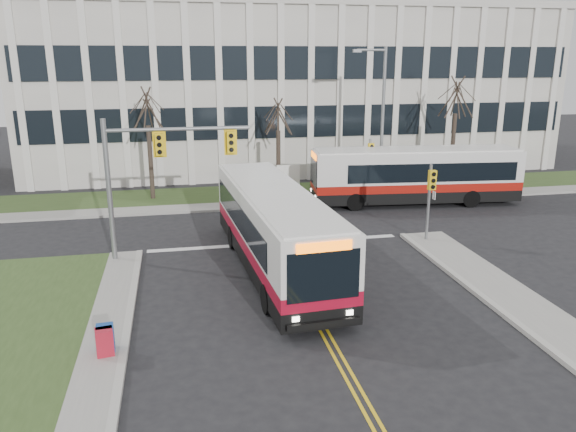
# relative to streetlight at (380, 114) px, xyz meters

# --- Properties ---
(ground) EXTENTS (120.00, 120.00, 0.00)m
(ground) POSITION_rel_streetlight_xyz_m (-8.03, -16.20, -5.19)
(ground) COLOR black
(ground) RESTS_ON ground
(sidewalk_cross) EXTENTS (44.00, 1.60, 0.14)m
(sidewalk_cross) POSITION_rel_streetlight_xyz_m (-3.03, -1.00, -5.12)
(sidewalk_cross) COLOR #9E9B93
(sidewalk_cross) RESTS_ON ground
(building_lawn) EXTENTS (44.00, 5.00, 0.12)m
(building_lawn) POSITION_rel_streetlight_xyz_m (-3.03, 1.80, -5.13)
(building_lawn) COLOR #33491F
(building_lawn) RESTS_ON ground
(office_building) EXTENTS (40.00, 16.00, 12.00)m
(office_building) POSITION_rel_streetlight_xyz_m (-3.03, 13.80, 0.81)
(office_building) COLOR beige
(office_building) RESTS_ON ground
(mast_arm_signal) EXTENTS (6.11, 0.38, 6.20)m
(mast_arm_signal) POSITION_rel_streetlight_xyz_m (-13.65, -9.04, -0.94)
(mast_arm_signal) COLOR slate
(mast_arm_signal) RESTS_ON ground
(signal_pole_near) EXTENTS (0.34, 0.39, 3.80)m
(signal_pole_near) POSITION_rel_streetlight_xyz_m (-0.83, -9.30, -2.69)
(signal_pole_near) COLOR slate
(signal_pole_near) RESTS_ON ground
(signal_pole_far) EXTENTS (0.34, 0.39, 3.80)m
(signal_pole_far) POSITION_rel_streetlight_xyz_m (-0.83, -0.80, -2.69)
(signal_pole_far) COLOR slate
(signal_pole_far) RESTS_ON ground
(streetlight) EXTENTS (2.15, 0.25, 9.20)m
(streetlight) POSITION_rel_streetlight_xyz_m (0.00, 0.00, 0.00)
(streetlight) COLOR slate
(streetlight) RESTS_ON ground
(directory_sign) EXTENTS (1.50, 0.12, 2.00)m
(directory_sign) POSITION_rel_streetlight_xyz_m (-5.53, 1.30, -4.02)
(directory_sign) COLOR slate
(directory_sign) RESTS_ON ground
(tree_left) EXTENTS (1.80, 1.80, 7.70)m
(tree_left) POSITION_rel_streetlight_xyz_m (-14.03, 1.80, 0.32)
(tree_left) COLOR #42352B
(tree_left) RESTS_ON ground
(tree_mid) EXTENTS (1.80, 1.80, 6.82)m
(tree_mid) POSITION_rel_streetlight_xyz_m (-6.03, 2.00, -0.31)
(tree_mid) COLOR #42352B
(tree_mid) RESTS_ON ground
(tree_right) EXTENTS (1.80, 1.80, 8.25)m
(tree_right) POSITION_rel_streetlight_xyz_m (5.97, 1.80, 0.71)
(tree_right) COLOR #42352B
(tree_right) RESTS_ON ground
(bus_main) EXTENTS (3.57, 12.73, 3.35)m
(bus_main) POSITION_rel_streetlight_xyz_m (-8.63, -11.32, -3.52)
(bus_main) COLOR silver
(bus_main) RESTS_ON ground
(bus_cross) EXTENTS (12.53, 3.80, 3.29)m
(bus_cross) POSITION_rel_streetlight_xyz_m (1.57, -2.20, -3.55)
(bus_cross) COLOR silver
(bus_cross) RESTS_ON ground
(newspaper_box_blue) EXTENTS (0.54, 0.49, 0.95)m
(newspaper_box_blue) POSITION_rel_streetlight_xyz_m (-14.83, -17.24, -4.72)
(newspaper_box_blue) COLOR navy
(newspaper_box_blue) RESTS_ON ground
(newspaper_box_red) EXTENTS (0.57, 0.53, 0.95)m
(newspaper_box_red) POSITION_rel_streetlight_xyz_m (-14.83, -17.48, -4.72)
(newspaper_box_red) COLOR #A41526
(newspaper_box_red) RESTS_ON ground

